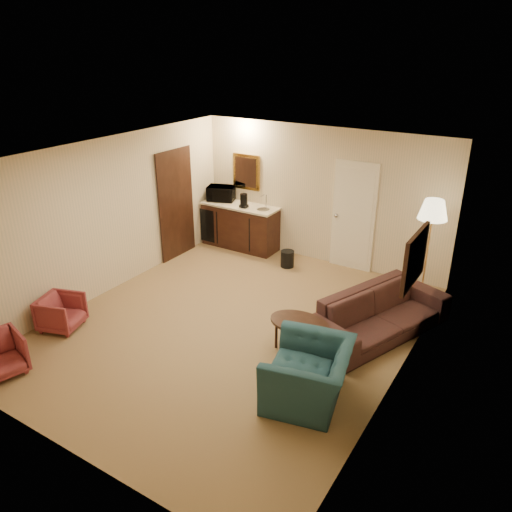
{
  "coord_description": "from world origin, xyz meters",
  "views": [
    {
      "loc": [
        3.76,
        -5.38,
        4.01
      ],
      "look_at": [
        0.11,
        0.5,
        1.01
      ],
      "focal_mm": 35.0,
      "sensor_mm": 36.0,
      "label": 1
    }
  ],
  "objects": [
    {
      "name": "ground",
      "position": [
        0.0,
        0.0,
        0.0
      ],
      "size": [
        6.0,
        6.0,
        0.0
      ],
      "primitive_type": "plane",
      "color": "#8F6849",
      "rests_on": "ground"
    },
    {
      "name": "room_walls",
      "position": [
        -0.1,
        0.77,
        1.72
      ],
      "size": [
        5.02,
        6.01,
        2.61
      ],
      "color": "beige",
      "rests_on": "ground"
    },
    {
      "name": "wetbar_cabinet",
      "position": [
        -1.65,
        2.72,
        0.46
      ],
      "size": [
        1.64,
        0.58,
        0.92
      ],
      "primitive_type": "cube",
      "color": "#351C10",
      "rests_on": "ground"
    },
    {
      "name": "sofa",
      "position": [
        1.95,
        0.97,
        0.44
      ],
      "size": [
        1.45,
        2.35,
        0.89
      ],
      "primitive_type": "imported",
      "rotation": [
        0.0,
        0.0,
        1.2
      ],
      "color": "black",
      "rests_on": "ground"
    },
    {
      "name": "teal_armchair",
      "position": [
        1.71,
        -0.9,
        0.48
      ],
      "size": [
        0.93,
        1.22,
        0.95
      ],
      "primitive_type": "imported",
      "rotation": [
        0.0,
        0.0,
        -1.35
      ],
      "color": "#1E424B",
      "rests_on": "ground"
    },
    {
      "name": "rose_chair_near",
      "position": [
        -2.15,
        -1.39,
        0.29
      ],
      "size": [
        0.68,
        0.7,
        0.58
      ],
      "primitive_type": "imported",
      "rotation": [
        0.0,
        0.0,
        1.89
      ],
      "color": "#943A30",
      "rests_on": "ground"
    },
    {
      "name": "coffee_table",
      "position": [
        1.17,
        -0.08,
        0.24
      ],
      "size": [
        0.98,
        0.79,
        0.49
      ],
      "primitive_type": "cube",
      "rotation": [
        0.0,
        0.0,
        -0.3
      ],
      "color": "black",
      "rests_on": "ground"
    },
    {
      "name": "floor_lamp",
      "position": [
        2.2,
        2.4,
        0.87
      ],
      "size": [
        0.6,
        0.6,
        1.74
      ],
      "primitive_type": "cube",
      "rotation": [
        0.0,
        0.0,
        0.36
      ],
      "color": "#CA9043",
      "rests_on": "ground"
    },
    {
      "name": "waste_bin",
      "position": [
        -0.33,
        2.36,
        0.16
      ],
      "size": [
        0.28,
        0.28,
        0.32
      ],
      "primitive_type": "cylinder",
      "rotation": [
        0.0,
        0.0,
        0.08
      ],
      "color": "black",
      "rests_on": "ground"
    },
    {
      "name": "microwave",
      "position": [
        -2.15,
        2.77,
        1.11
      ],
      "size": [
        0.62,
        0.47,
        0.38
      ],
      "primitive_type": "imported",
      "rotation": [
        0.0,
        0.0,
        0.34
      ],
      "color": "black",
      "rests_on": "wetbar_cabinet"
    },
    {
      "name": "coffee_maker",
      "position": [
        -1.49,
        2.62,
        1.06
      ],
      "size": [
        0.19,
        0.19,
        0.28
      ],
      "primitive_type": "cylinder",
      "rotation": [
        0.0,
        0.0,
        0.31
      ],
      "color": "black",
      "rests_on": "wetbar_cabinet"
    }
  ]
}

